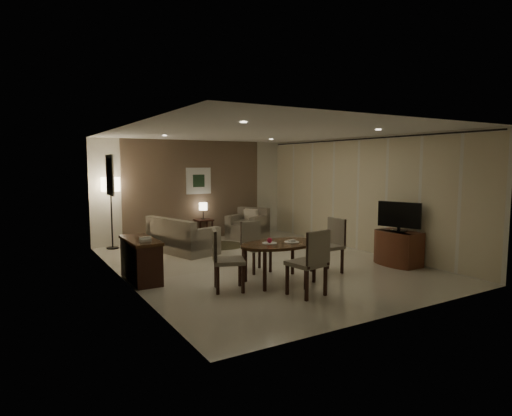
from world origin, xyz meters
TOP-DOWN VIEW (x-y plane):
  - room_shell at (0.00, 0.40)m, footprint 5.50×7.00m
  - taupe_accent at (0.00, 3.48)m, footprint 3.96×0.03m
  - curtain_wall at (2.68, 0.00)m, footprint 0.08×6.70m
  - curtain_rod at (2.68, 0.00)m, footprint 0.03×6.80m
  - art_back_frame at (0.10, 3.46)m, footprint 0.72×0.03m
  - art_back_canvas at (0.10, 3.44)m, footprint 0.34×0.01m
  - art_left_frame at (-2.72, 1.20)m, footprint 0.03×0.60m
  - art_left_canvas at (-2.71, 1.20)m, footprint 0.01×0.46m
  - downlight_nl at (-1.40, -1.80)m, footprint 0.10×0.10m
  - downlight_nr at (1.40, -1.80)m, footprint 0.10×0.10m
  - downlight_fl at (-1.40, 1.80)m, footprint 0.10×0.10m
  - downlight_fr at (1.40, 1.80)m, footprint 0.10×0.10m
  - console_desk at (-2.49, 0.00)m, footprint 0.48×1.20m
  - telephone at (-2.49, -0.30)m, footprint 0.20×0.14m
  - tv_cabinet at (2.40, -1.50)m, footprint 0.48×0.90m
  - flat_tv at (2.38, -1.50)m, footprint 0.36×0.85m
  - dining_table at (-0.42, -1.32)m, footprint 1.48×0.92m
  - chair_near at (-0.48, -2.16)m, footprint 0.58×0.58m
  - chair_far at (-0.39, -0.48)m, footprint 0.48×0.48m
  - chair_left at (-1.41, -1.31)m, footprint 0.63×0.63m
  - chair_right at (0.73, -1.22)m, footprint 0.50×0.50m
  - plate_a at (-0.60, -1.27)m, footprint 0.26×0.26m
  - plate_b at (-0.20, -1.37)m, footprint 0.26×0.26m
  - fruit_apple at (-0.60, -1.27)m, footprint 0.09×0.09m
  - napkin at (-0.20, -1.37)m, footprint 0.12×0.08m
  - round_rug at (0.14, 2.23)m, footprint 1.23×1.23m
  - sofa at (-0.95, 1.98)m, footprint 1.91×1.32m
  - armchair at (1.22, 2.71)m, footprint 1.25×1.27m
  - side_table at (0.14, 3.23)m, footprint 0.44×0.44m
  - table_lamp at (0.14, 3.25)m, footprint 0.22×0.22m
  - floor_lamp at (-2.29, 3.23)m, footprint 0.44×0.44m

SIDE VIEW (x-z plane):
  - round_rug at x=0.14m, z-range 0.00..0.01m
  - side_table at x=0.14m, z-range 0.00..0.56m
  - dining_table at x=-0.42m, z-range 0.00..0.69m
  - tv_cabinet at x=2.40m, z-range 0.00..0.70m
  - console_desk at x=-2.49m, z-range 0.00..0.75m
  - sofa at x=-0.95m, z-range 0.00..0.82m
  - armchair at x=1.22m, z-range 0.00..0.84m
  - chair_far at x=-0.39m, z-range 0.00..0.95m
  - chair_left at x=-1.41m, z-range 0.00..1.01m
  - chair_right at x=0.73m, z-range 0.00..1.03m
  - chair_near at x=-0.48m, z-range 0.00..1.06m
  - plate_a at x=-0.60m, z-range 0.69..0.71m
  - plate_b at x=-0.20m, z-range 0.69..0.71m
  - napkin at x=-0.20m, z-range 0.71..0.74m
  - fruit_apple at x=-0.60m, z-range 0.71..0.80m
  - telephone at x=-2.49m, z-range 0.76..0.85m
  - table_lamp at x=0.14m, z-range 0.56..1.06m
  - floor_lamp at x=-2.29m, z-range 0.00..1.74m
  - flat_tv at x=2.38m, z-range 0.72..1.32m
  - curtain_wall at x=2.68m, z-range 0.03..2.61m
  - taupe_accent at x=0.00m, z-range 0.00..2.70m
  - room_shell at x=0.00m, z-range 0.00..2.70m
  - art_back_frame at x=0.10m, z-range 1.24..1.96m
  - art_back_canvas at x=0.10m, z-range 1.43..1.77m
  - art_left_frame at x=-2.72m, z-range 1.45..2.25m
  - art_left_canvas at x=-2.71m, z-range 1.53..2.17m
  - curtain_rod at x=2.68m, z-range 2.62..2.66m
  - downlight_nl at x=-1.40m, z-range 2.68..2.69m
  - downlight_nr at x=1.40m, z-range 2.68..2.69m
  - downlight_fl at x=-1.40m, z-range 2.68..2.69m
  - downlight_fr at x=1.40m, z-range 2.68..2.69m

